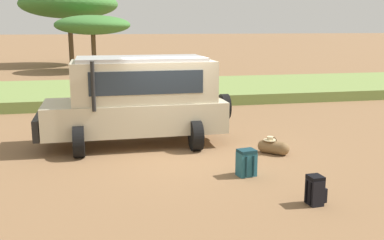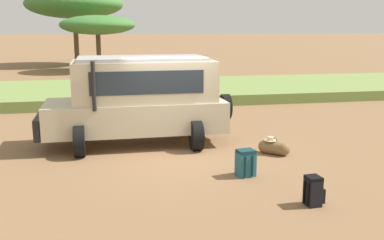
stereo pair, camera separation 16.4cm
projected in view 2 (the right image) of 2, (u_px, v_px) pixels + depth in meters
The scene contains 8 objects.
ground_plane at pixel (177, 155), 11.57m from camera, with size 320.00×320.00×0.00m, color olive.
grass_bank at pixel (143, 91), 21.28m from camera, with size 120.00×7.00×0.44m.
safari_vehicle at pixel (139, 98), 12.43m from camera, with size 5.36×2.77×2.44m.
backpack_beside_front_wheel at pixel (313, 191), 8.31m from camera, with size 0.38×0.32×0.56m.
backpack_cluster_center at pixel (245, 163), 9.93m from camera, with size 0.44×0.45×0.60m.
duffel_bag_low_black_case at pixel (274, 147), 11.63m from camera, with size 0.72×0.70×0.45m.
acacia_tree_left_mid at pixel (74, 4), 36.61m from camera, with size 7.90×7.40×6.10m.
acacia_tree_centre_back at pixel (98, 25), 31.91m from camera, with size 5.33×5.34×3.98m.
Camera 2 is at (-1.75, -11.00, 3.29)m, focal length 42.00 mm.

